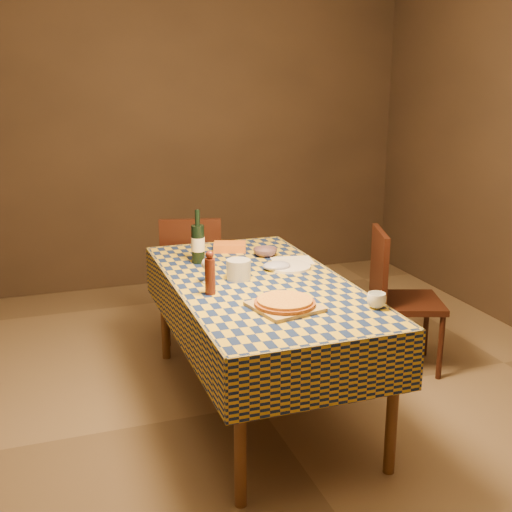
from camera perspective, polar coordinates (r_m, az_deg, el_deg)
name	(u,v)px	position (r m, az deg, el deg)	size (l,w,h in m)	color
room	(259,177)	(3.43, 0.28, 7.03)	(5.00, 5.10, 2.70)	brown
dining_table	(259,294)	(3.59, 0.26, -3.38)	(0.94, 1.84, 0.77)	brown
cutting_board	(285,307)	(3.15, 2.57, -4.52)	(0.30, 0.30, 0.02)	#A88A4F
pizza	(285,302)	(3.14, 2.57, -4.12)	(0.36, 0.36, 0.03)	brown
pepper_mill	(210,274)	(3.33, -4.11, -1.60)	(0.06, 0.06, 0.23)	#4E1C12
bowl	(265,252)	(4.05, 0.83, 0.34)	(0.15, 0.15, 0.05)	#5C434D
wine_glass	(208,265)	(3.52, -4.30, -0.79)	(0.08, 0.08, 0.14)	silver
wine_bottle	(198,243)	(3.89, -5.18, 1.15)	(0.10, 0.10, 0.33)	black
deli_tub	(239,270)	(3.58, -1.56, -1.21)	(0.14, 0.14, 0.11)	#B7BBBE
takeout_container	(230,247)	(4.17, -2.35, 0.82)	(0.21, 0.14, 0.05)	orange
white_plate	(288,266)	(3.81, 2.90, -0.93)	(0.26, 0.26, 0.02)	white
tumbler	(376,300)	(3.20, 10.66, -3.90)	(0.10, 0.10, 0.08)	white
flour_patch	(292,260)	(3.95, 3.23, -0.40)	(0.25, 0.19, 0.00)	silver
flour_bag	(277,266)	(3.76, 1.84, -0.87)	(0.17, 0.13, 0.05)	#9AA0C6
chair_far	(192,271)	(4.59, -5.75, -1.38)	(0.51, 0.52, 0.93)	black
chair_right	(396,292)	(4.24, 12.31, -3.15)	(0.54, 0.54, 0.93)	black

